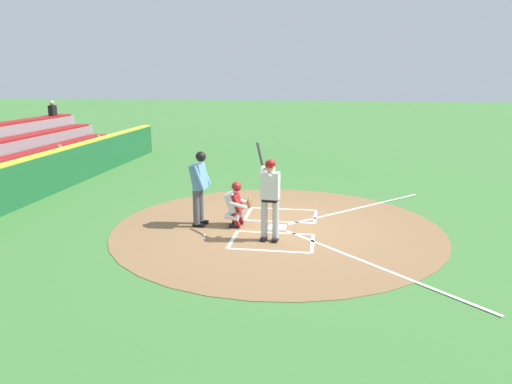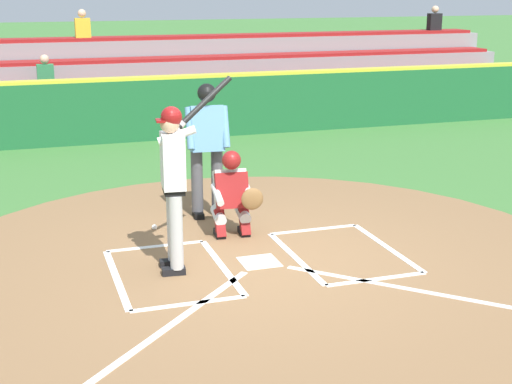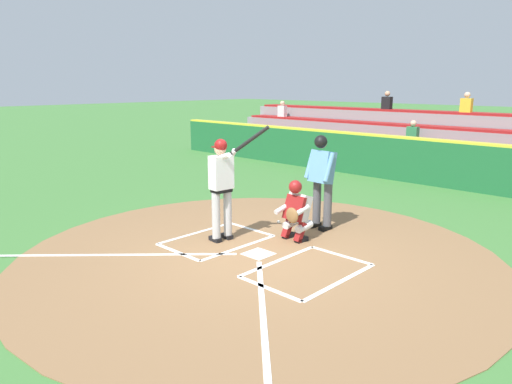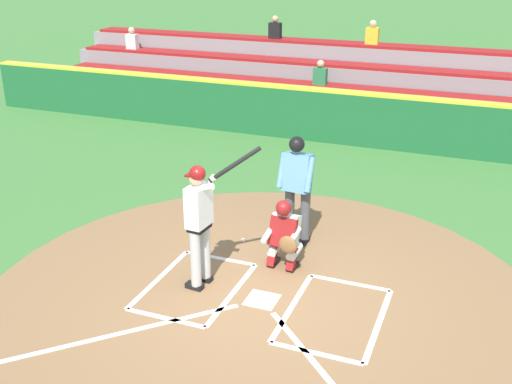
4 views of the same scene
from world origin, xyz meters
name	(u,v)px [view 1 (image 1 of 4)]	position (x,y,z in m)	size (l,w,h in m)	color
ground_plane	(277,228)	(0.00, 0.00, 0.00)	(120.00, 120.00, 0.00)	#427A38
dirt_circle	(277,227)	(0.00, 0.00, 0.01)	(8.00, 8.00, 0.01)	olive
home_plate_and_chalk	(313,229)	(0.00, 0.88, 0.01)	(7.93, 4.91, 0.01)	white
batter	(270,193)	(0.96, -0.07, 1.10)	(0.98, 0.64, 2.13)	#BCBCBC
catcher	(236,203)	(0.02, -1.01, 0.59)	(0.59, 0.64, 1.13)	black
plate_umpire	(199,183)	(0.12, -1.90, 1.08)	(0.60, 0.45, 1.86)	#4C4C51
baseball	(205,235)	(0.93, -1.58, 0.04)	(0.07, 0.07, 0.07)	white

